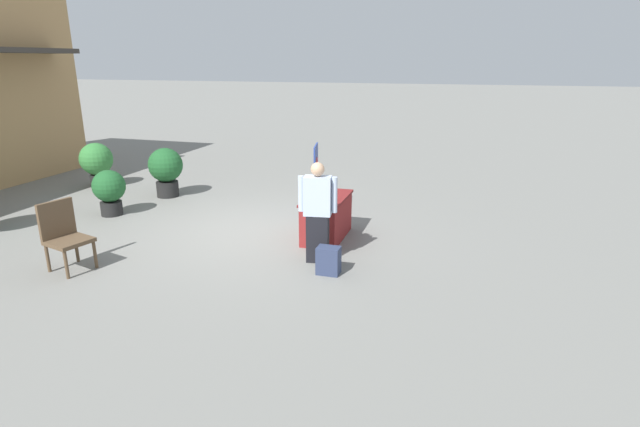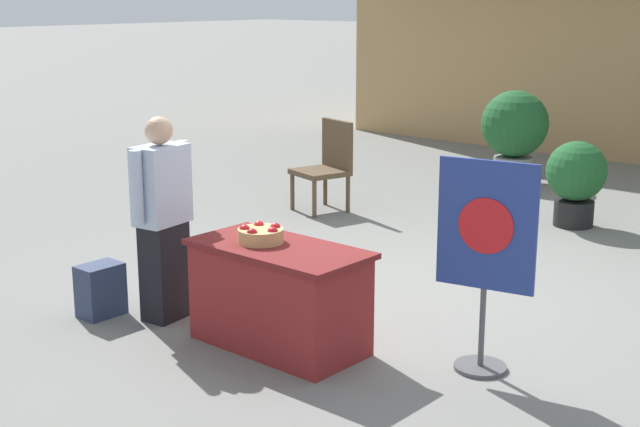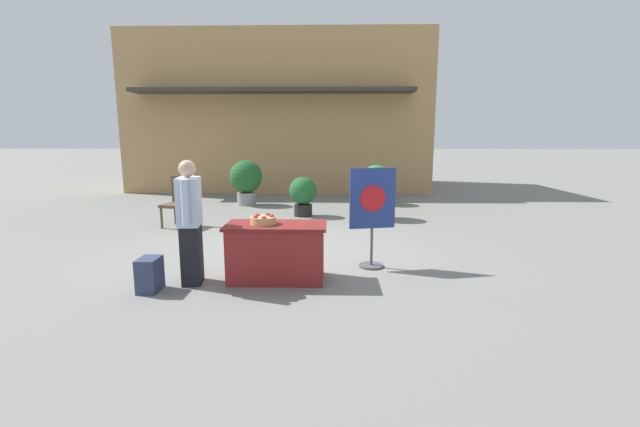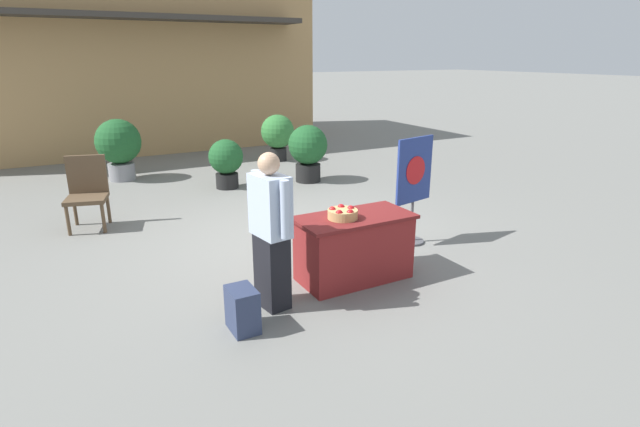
{
  "view_description": "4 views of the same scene",
  "coord_description": "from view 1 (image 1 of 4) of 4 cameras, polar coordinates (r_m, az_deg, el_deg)",
  "views": [
    {
      "loc": [
        -8.11,
        -3.71,
        3.09
      ],
      "look_at": [
        -0.48,
        -1.43,
        0.62
      ],
      "focal_mm": 28.0,
      "sensor_mm": 36.0,
      "label": 1
    },
    {
      "loc": [
        4.24,
        -5.76,
        2.49
      ],
      "look_at": [
        -0.19,
        -0.67,
        0.82
      ],
      "focal_mm": 50.0,
      "sensor_mm": 36.0,
      "label": 2
    },
    {
      "loc": [
        0.76,
        -6.84,
        1.89
      ],
      "look_at": [
        0.63,
        -1.44,
        0.91
      ],
      "focal_mm": 24.0,
      "sensor_mm": 36.0,
      "label": 3
    },
    {
      "loc": [
        -2.82,
        -5.82,
        2.47
      ],
      "look_at": [
        0.06,
        -0.58,
        0.56
      ],
      "focal_mm": 28.0,
      "sensor_mm": 36.0,
      "label": 4
    }
  ],
  "objects": [
    {
      "name": "potted_plant_far_right",
      "position": [
        11.07,
        -22.94,
        2.54
      ],
      "size": [
        0.66,
        0.66,
        0.94
      ],
      "color": "black",
      "rests_on": "ground_plane"
    },
    {
      "name": "potted_plant_near_right",
      "position": [
        13.7,
        -24.19,
        5.51
      ],
      "size": [
        0.8,
        0.8,
        1.11
      ],
      "color": "black",
      "rests_on": "ground_plane"
    },
    {
      "name": "potted_plant_near_left",
      "position": [
        12.13,
        -17.21,
        4.91
      ],
      "size": [
        0.78,
        0.78,
        1.14
      ],
      "color": "black",
      "rests_on": "ground_plane"
    },
    {
      "name": "backpack",
      "position": [
        7.48,
        0.98,
        -5.39
      ],
      "size": [
        0.24,
        0.34,
        0.42
      ],
      "color": "#2D3856",
      "rests_on": "ground_plane"
    },
    {
      "name": "display_table",
      "position": [
        8.91,
        0.76,
        -0.45
      ],
      "size": [
        1.32,
        0.67,
        0.76
      ],
      "color": "maroon",
      "rests_on": "ground_plane"
    },
    {
      "name": "ground_plane",
      "position": [
        9.44,
        -7.49,
        -2.02
      ],
      "size": [
        120.0,
        120.0,
        0.0
      ],
      "primitive_type": "plane",
      "color": "slate"
    },
    {
      "name": "poster_board",
      "position": [
        10.17,
        -0.46,
        4.35
      ],
      "size": [
        0.66,
        0.36,
        1.45
      ],
      "rotation": [
        0.0,
        0.0,
        -1.36
      ],
      "color": "#4C4C51",
      "rests_on": "ground_plane"
    },
    {
      "name": "apple_basket",
      "position": [
        8.63,
        0.55,
        1.97
      ],
      "size": [
        0.33,
        0.33,
        0.13
      ],
      "color": "tan",
      "rests_on": "display_table"
    },
    {
      "name": "patio_chair",
      "position": [
        8.47,
        -27.24,
        -1.97
      ],
      "size": [
        0.67,
        0.67,
        1.06
      ],
      "rotation": [
        0.0,
        0.0,
        4.45
      ],
      "color": "brown",
      "rests_on": "ground_plane"
    },
    {
      "name": "person_visitor",
      "position": [
        7.75,
        -0.27,
        0.15
      ],
      "size": [
        0.32,
        0.6,
        1.6
      ],
      "rotation": [
        0.0,
        0.0,
        0.15
      ],
      "color": "black",
      "rests_on": "ground_plane"
    }
  ]
}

